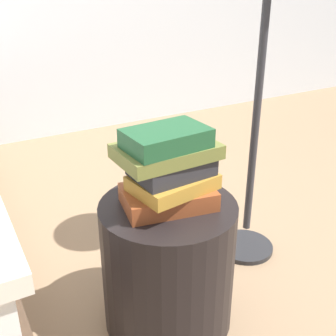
# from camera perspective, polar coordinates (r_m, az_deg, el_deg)

# --- Properties ---
(ground_plane) EXTENTS (8.00, 8.00, 0.00)m
(ground_plane) POSITION_cam_1_polar(r_m,az_deg,el_deg) (1.60, -0.00, -18.94)
(ground_plane) COLOR #937556
(side_table) EXTENTS (0.43, 0.43, 0.45)m
(side_table) POSITION_cam_1_polar(r_m,az_deg,el_deg) (1.45, -0.00, -12.59)
(side_table) COLOR black
(side_table) RESTS_ON ground_plane
(book_rust) EXTENTS (0.30, 0.22, 0.06)m
(book_rust) POSITION_cam_1_polar(r_m,az_deg,el_deg) (1.32, -0.10, -3.82)
(book_rust) COLOR #994723
(book_rust) RESTS_ON side_table
(book_ochre) EXTENTS (0.26, 0.21, 0.04)m
(book_ochre) POSITION_cam_1_polar(r_m,az_deg,el_deg) (1.29, 0.65, -1.92)
(book_ochre) COLOR #B7842D
(book_ochre) RESTS_ON book_rust
(book_charcoal) EXTENTS (0.24, 0.18, 0.05)m
(book_charcoal) POSITION_cam_1_polar(r_m,az_deg,el_deg) (1.27, 0.45, 0.21)
(book_charcoal) COLOR #28282D
(book_charcoal) RESTS_ON book_ochre
(book_olive) EXTENTS (0.30, 0.20, 0.04)m
(book_olive) POSITION_cam_1_polar(r_m,az_deg,el_deg) (1.26, -0.20, 2.21)
(book_olive) COLOR olive
(book_olive) RESTS_ON book_charcoal
(book_forest) EXTENTS (0.24, 0.17, 0.06)m
(book_forest) POSITION_cam_1_polar(r_m,az_deg,el_deg) (1.22, -0.24, 3.96)
(book_forest) COLOR #1E512D
(book_forest) RESTS_ON book_olive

